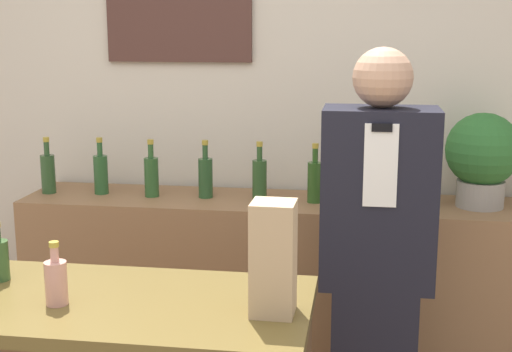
% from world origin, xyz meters
% --- Properties ---
extents(back_wall, '(5.20, 0.09, 2.70)m').
position_xyz_m(back_wall, '(-0.00, 2.00, 1.36)').
color(back_wall, beige).
rests_on(back_wall, ground_plane).
extents(back_shelf, '(2.37, 0.45, 0.93)m').
position_xyz_m(back_shelf, '(0.17, 1.72, 0.46)').
color(back_shelf, '#8E6642').
rests_on(back_shelf, ground_plane).
extents(shopkeeper, '(0.41, 0.26, 1.64)m').
position_xyz_m(shopkeeper, '(0.61, 1.13, 0.82)').
color(shopkeeper, black).
rests_on(shopkeeper, ground_plane).
extents(potted_plant, '(0.32, 0.32, 0.42)m').
position_xyz_m(potted_plant, '(1.06, 1.73, 1.16)').
color(potted_plant, '#9E998E').
rests_on(potted_plant, back_shelf).
extents(paper_bag, '(0.12, 0.12, 0.32)m').
position_xyz_m(paper_bag, '(0.31, 0.42, 1.08)').
color(paper_bag, tan).
rests_on(paper_bag, display_counter).
extents(counter_bottle_2, '(0.06, 0.06, 0.19)m').
position_xyz_m(counter_bottle_2, '(-0.32, 0.39, 0.99)').
color(counter_bottle_2, tan).
rests_on(counter_bottle_2, display_counter).
extents(shelf_bottle_0, '(0.07, 0.07, 0.27)m').
position_xyz_m(shelf_bottle_0, '(-0.94, 1.70, 1.03)').
color(shelf_bottle_0, '#2C4D28').
rests_on(shelf_bottle_0, back_shelf).
extents(shelf_bottle_1, '(0.07, 0.07, 0.27)m').
position_xyz_m(shelf_bottle_1, '(-0.69, 1.72, 1.03)').
color(shelf_bottle_1, '#28552A').
rests_on(shelf_bottle_1, back_shelf).
extents(shelf_bottle_2, '(0.07, 0.07, 0.27)m').
position_xyz_m(shelf_bottle_2, '(-0.43, 1.70, 1.03)').
color(shelf_bottle_2, '#2C5729').
rests_on(shelf_bottle_2, back_shelf).
extents(shelf_bottle_3, '(0.07, 0.07, 0.27)m').
position_xyz_m(shelf_bottle_3, '(-0.18, 1.72, 1.03)').
color(shelf_bottle_3, '#284E28').
rests_on(shelf_bottle_3, back_shelf).
extents(shelf_bottle_4, '(0.07, 0.07, 0.27)m').
position_xyz_m(shelf_bottle_4, '(0.08, 1.72, 1.03)').
color(shelf_bottle_4, '#2D5127').
rests_on(shelf_bottle_4, back_shelf).
extents(shelf_bottle_5, '(0.07, 0.07, 0.27)m').
position_xyz_m(shelf_bottle_5, '(0.33, 1.70, 1.03)').
color(shelf_bottle_5, '#2C541F').
rests_on(shelf_bottle_5, back_shelf).
extents(shelf_bottle_6, '(0.07, 0.07, 0.27)m').
position_xyz_m(shelf_bottle_6, '(0.59, 1.70, 1.03)').
color(shelf_bottle_6, '#335625').
rests_on(shelf_bottle_6, back_shelf).
extents(shelf_bottle_7, '(0.07, 0.07, 0.27)m').
position_xyz_m(shelf_bottle_7, '(0.84, 1.72, 1.03)').
color(shelf_bottle_7, '#314D24').
rests_on(shelf_bottle_7, back_shelf).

